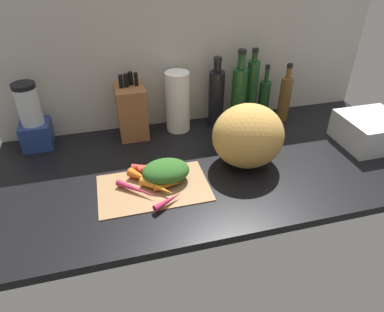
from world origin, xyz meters
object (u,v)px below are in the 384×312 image
at_px(carrot_0, 169,201).
at_px(bottle_2, 251,90).
at_px(carrot_2, 156,166).
at_px(carrot_6, 157,187).
at_px(carrot_4, 140,177).
at_px(bottle_3, 264,99).
at_px(paper_towel_roll, 178,102).
at_px(dish_rack, 370,130).
at_px(carrot_3, 168,185).
at_px(blender_appliance, 33,121).
at_px(bottle_4, 285,98).
at_px(bottle_0, 216,97).
at_px(knife_block, 132,110).
at_px(bottle_1, 239,96).
at_px(winter_squash, 248,136).
at_px(carrot_1, 155,168).
at_px(cutting_board, 154,187).
at_px(carrot_5, 137,189).

relative_size(carrot_0, bottle_2, 0.35).
height_order(carrot_2, carrot_6, carrot_2).
distance_m(carrot_2, carrot_4, 0.09).
height_order(bottle_2, bottle_3, bottle_2).
height_order(paper_towel_roll, dish_rack, paper_towel_roll).
distance_m(carrot_3, carrot_4, 0.11).
xyz_separation_m(blender_appliance, bottle_4, (1.11, -0.03, -0.01)).
distance_m(carrot_0, bottle_0, 0.61).
height_order(carrot_6, knife_block, knife_block).
height_order(carrot_3, dish_rack, dish_rack).
height_order(blender_appliance, bottle_1, bottle_1).
bearing_deg(dish_rack, carrot_3, -173.87).
distance_m(paper_towel_roll, bottle_1, 0.28).
bearing_deg(carrot_2, knife_block, 98.78).
xyz_separation_m(blender_appliance, bottle_1, (0.88, -0.03, 0.03)).
bearing_deg(carrot_3, knife_block, 99.35).
distance_m(blender_appliance, bottle_0, 0.78).
height_order(carrot_6, winter_squash, winter_squash).
relative_size(carrot_1, carrot_3, 1.61).
relative_size(carrot_6, bottle_4, 0.52).
xyz_separation_m(carrot_0, bottle_0, (0.33, 0.51, 0.12)).
bearing_deg(bottle_4, carrot_1, -156.77).
bearing_deg(bottle_3, carrot_6, -143.44).
bearing_deg(cutting_board, carrot_2, 75.15).
bearing_deg(carrot_4, carrot_2, 39.50).
relative_size(carrot_6, bottle_2, 0.41).
bearing_deg(bottle_0, dish_rack, -29.55).
bearing_deg(carrot_0, carrot_2, 92.22).
bearing_deg(paper_towel_roll, carrot_6, -111.78).
bearing_deg(winter_squash, carrot_0, -153.79).
relative_size(cutting_board, winter_squash, 1.43).
distance_m(carrot_3, bottle_4, 0.76).
relative_size(carrot_1, bottle_2, 0.50).
xyz_separation_m(carrot_3, dish_rack, (0.89, 0.10, 0.04)).
distance_m(paper_towel_roll, bottle_0, 0.18).
height_order(carrot_1, bottle_4, bottle_4).
distance_m(carrot_6, bottle_3, 0.74).
height_order(carrot_0, carrot_3, carrot_3).
bearing_deg(carrot_4, carrot_5, -109.91).
bearing_deg(carrot_1, cutting_board, -103.18).
bearing_deg(winter_squash, bottle_2, 65.57).
relative_size(paper_towel_roll, dish_rack, 1.11).
height_order(bottle_3, bottle_4, bottle_4).
bearing_deg(carrot_4, paper_towel_roll, 58.19).
bearing_deg(carrot_1, carrot_4, -146.29).
xyz_separation_m(carrot_1, carrot_4, (-0.06, -0.04, 0.00)).
bearing_deg(carrot_6, bottle_2, 39.81).
bearing_deg(cutting_board, bottle_4, 28.42).
bearing_deg(carrot_0, knife_block, 96.22).
bearing_deg(paper_towel_roll, bottle_1, -6.14).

